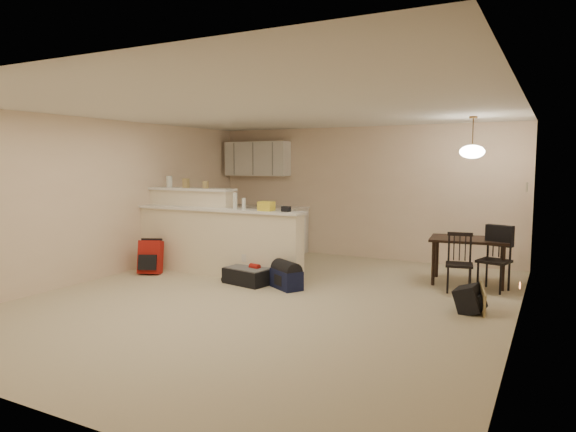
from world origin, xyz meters
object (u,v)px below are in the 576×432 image
Objects in this scene: dining_chair_near at (459,263)px; suitcase at (248,276)px; dining_chair_far at (494,259)px; pendant_lamp at (472,151)px; dining_table at (469,244)px; navy_duffel at (286,279)px; red_backpack at (151,257)px; black_daypack at (469,299)px.

dining_chair_near reaches higher than suitcase.
dining_chair_far is (0.42, 0.30, 0.04)m from dining_chair_near.
pendant_lamp is at bearing 76.94° from dining_chair_near.
pendant_lamp is at bearing 39.02° from suitcase.
dining_table is at bearing 76.94° from dining_chair_near.
dining_table is 1.72× the size of suitcase.
pendant_lamp is 0.68× the size of dining_chair_far.
navy_duffel is at bearing -138.64° from dining_chair_far.
dining_chair_near is 1.21× the size of suitcase.
dining_table reaches higher than navy_duffel.
dining_chair_near is 3.07m from suitcase.
suitcase is at bearing -18.75° from red_backpack.
dining_chair_far is at bearing 25.75° from dining_chair_near.
dining_chair_near is at bearing -99.73° from dining_table.
black_daypack is at bearing -83.46° from dining_chair_near.
dining_table is 2.32× the size of navy_duffel.
dining_chair_near is 4.83m from red_backpack.
dining_chair_near is 2.46m from navy_duffel.
dining_chair_far reaches higher than red_backpack.
dining_chair_near reaches higher than navy_duffel.
navy_duffel is at bearing 94.74° from black_daypack.
black_daypack is (0.25, -1.55, -0.45)m from dining_table.
pendant_lamp reaches higher than dining_chair_far.
suitcase is at bearing -171.63° from dining_chair_near.
navy_duffel is (-2.25, -0.96, -0.28)m from dining_chair_near.
suitcase is 1.90× the size of black_daypack.
dining_chair_near is at bearing -128.28° from dining_chair_far.
black_daypack is at bearing -80.34° from dining_chair_far.
pendant_lamp is 1.61m from dining_chair_far.
dining_table is 1.38m from pendant_lamp.
pendant_lamp is 0.90× the size of suitcase.
navy_duffel is at bearing -145.79° from pendant_lamp.
dining_chair_near is at bearing -10.17° from red_backpack.
dining_chair_far is 1.33× the size of suitcase.
dining_chair_near is (-0.03, -0.59, -0.19)m from dining_table.
red_backpack is 1.06× the size of navy_duffel.
dining_table is 3.28× the size of black_daypack.
red_backpack is (-4.73, -1.69, -1.72)m from pendant_lamp.
pendant_lamp is 0.75× the size of dining_chair_near.
navy_duffel is (0.65, 0.00, 0.02)m from suitcase.
dining_chair_near is at bearing 29.43° from suitcase.
dining_chair_far is at bearing -42.97° from dining_table.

